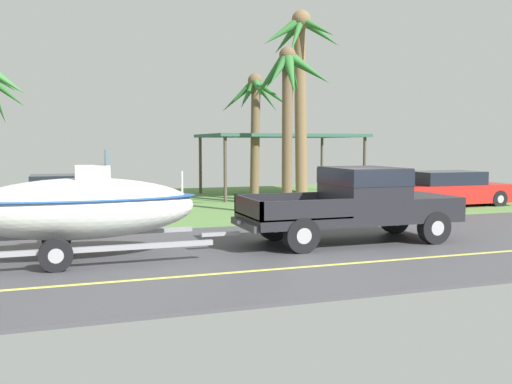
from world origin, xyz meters
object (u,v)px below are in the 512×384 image
boat_on_trailer (80,208)px  palm_tree_near_right (255,108)px  parked_sedan_far (449,189)px  palm_tree_far_left (300,69)px  parked_sedan_near (76,195)px  carport_awning (279,137)px  pickup_truck_towing (362,200)px  palm_tree_mid (288,87)px

boat_on_trailer → palm_tree_near_right: bearing=53.8°
parked_sedan_far → palm_tree_far_left: 7.40m
boat_on_trailer → parked_sedan_near: bearing=89.3°
boat_on_trailer → carport_awning: (9.17, 11.90, 1.64)m
pickup_truck_towing → boat_on_trailer: bearing=-180.0°
carport_awning → palm_tree_mid: size_ratio=1.24×
palm_tree_mid → palm_tree_near_right: bearing=83.1°
boat_on_trailer → palm_tree_mid: palm_tree_mid is taller
boat_on_trailer → palm_tree_near_right: palm_tree_near_right is taller
pickup_truck_towing → parked_sedan_near: pickup_truck_towing is taller
parked_sedan_far → palm_tree_far_left: bearing=166.3°
pickup_truck_towing → boat_on_trailer: 6.71m
parked_sedan_far → pickup_truck_towing: bearing=-141.0°
palm_tree_far_left → parked_sedan_near: bearing=173.7°
parked_sedan_near → carport_awning: 10.09m
boat_on_trailer → parked_sedan_far: size_ratio=1.33×
pickup_truck_towing → palm_tree_near_right: palm_tree_near_right is taller
parked_sedan_far → palm_tree_near_right: palm_tree_near_right is taller
palm_tree_mid → palm_tree_far_left: palm_tree_far_left is taller
pickup_truck_towing → palm_tree_far_left: (1.40, 7.13, 4.17)m
boat_on_trailer → carport_awning: size_ratio=0.89×
parked_sedan_near → palm_tree_mid: 8.16m
parked_sedan_near → palm_tree_far_left: size_ratio=0.62×
pickup_truck_towing → parked_sedan_far: bearing=39.0°
palm_tree_near_right → palm_tree_far_left: 3.29m
pickup_truck_towing → parked_sedan_far: pickup_truck_towing is taller
palm_tree_mid → palm_tree_far_left: (1.35, 2.14, 0.92)m
boat_on_trailer → parked_sedan_near: size_ratio=1.36×
boat_on_trailer → parked_sedan_far: bearing=22.6°
palm_tree_near_right → carport_awning: bearing=45.4°
parked_sedan_near → palm_tree_near_right: 8.24m
pickup_truck_towing → palm_tree_near_right: bearing=86.2°
palm_tree_far_left → palm_tree_near_right: bearing=104.0°
parked_sedan_near → palm_tree_near_right: bearing=15.8°
pickup_truck_towing → parked_sedan_near: (-6.61, 8.01, -0.36)m
pickup_truck_towing → carport_awning: bearing=78.3°
pickup_truck_towing → boat_on_trailer: size_ratio=0.91×
palm_tree_near_right → boat_on_trailer: bearing=-126.2°
parked_sedan_far → boat_on_trailer: bearing=-157.4°
palm_tree_near_right → palm_tree_mid: bearing=-96.9°
palm_tree_near_right → parked_sedan_far: bearing=-34.0°
parked_sedan_near → palm_tree_far_left: (8.01, -0.88, 4.53)m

